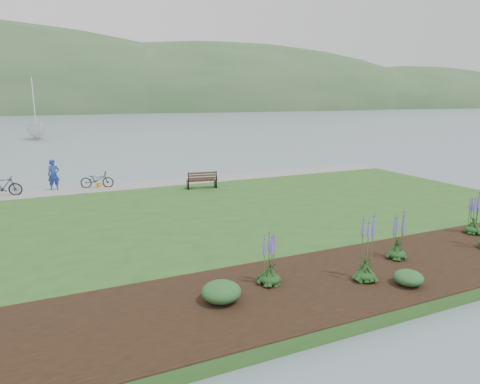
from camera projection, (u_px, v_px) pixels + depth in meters
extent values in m
plane|color=slate|center=(191.00, 217.00, 21.07)|extent=(600.00, 600.00, 0.00)
cube|color=#26511C|center=(205.00, 224.00, 19.25)|extent=(34.00, 20.00, 0.40)
cube|color=gray|center=(156.00, 184.00, 27.10)|extent=(34.00, 2.20, 0.03)
cube|color=black|center=(378.00, 270.00, 13.51)|extent=(24.00, 4.40, 0.04)
cube|color=#311F13|center=(202.00, 180.00, 25.72)|extent=(1.81, 0.87, 0.05)
cube|color=#311F13|center=(203.00, 176.00, 25.34)|extent=(1.74, 0.43, 0.54)
cube|color=black|center=(188.00, 185.00, 25.55)|extent=(0.16, 0.60, 0.48)
cube|color=black|center=(215.00, 184.00, 26.00)|extent=(0.16, 0.60, 0.48)
imported|color=navy|center=(53.00, 172.00, 25.00)|extent=(0.87, 0.68, 2.15)
imported|color=black|center=(97.00, 180.00, 25.80)|extent=(1.23, 2.07, 1.02)
imported|color=black|center=(4.00, 186.00, 23.57)|extent=(0.82, 1.94, 1.13)
imported|color=silver|center=(38.00, 139.00, 60.18)|extent=(11.81, 11.96, 26.84)
cube|color=orange|center=(99.00, 185.00, 25.94)|extent=(0.29, 0.34, 0.31)
ellipsoid|color=#133613|center=(365.00, 275.00, 12.69)|extent=(0.62, 0.62, 0.31)
cone|color=#5748A8|center=(367.00, 239.00, 12.45)|extent=(0.32, 0.32, 1.95)
ellipsoid|color=#133613|center=(397.00, 254.00, 14.42)|extent=(0.62, 0.62, 0.31)
cone|color=#5748A8|center=(399.00, 229.00, 14.23)|extent=(0.36, 0.36, 1.48)
ellipsoid|color=#133613|center=(472.00, 229.00, 17.10)|extent=(0.62, 0.62, 0.31)
cone|color=#5748A8|center=(475.00, 208.00, 16.90)|extent=(0.40, 0.40, 1.50)
ellipsoid|color=#133613|center=(270.00, 279.00, 12.44)|extent=(0.62, 0.62, 0.31)
cone|color=#5748A8|center=(271.00, 249.00, 12.24)|extent=(0.36, 0.36, 1.55)
ellipsoid|color=#1E4C21|center=(221.00, 292.00, 11.36)|extent=(1.07, 1.07, 0.54)
ellipsoid|color=#1E4C21|center=(409.00, 278.00, 12.38)|extent=(0.85, 0.85, 0.43)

